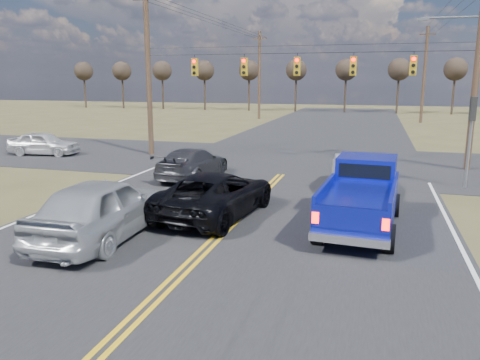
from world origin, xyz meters
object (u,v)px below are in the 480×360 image
(silver_suv, at_px, (103,208))
(dgrey_car_queue, at_px, (193,163))
(white_car_queue, at_px, (355,172))
(black_suv, at_px, (216,194))
(pickup_truck, at_px, (362,196))
(cross_car_west, at_px, (43,143))

(silver_suv, height_order, dgrey_car_queue, silver_suv)
(white_car_queue, distance_m, dgrey_car_queue, 7.53)
(silver_suv, xyz_separation_m, black_suv, (2.42, 3.14, -0.16))
(black_suv, bearing_deg, white_car_queue, -122.88)
(pickup_truck, bearing_deg, silver_suv, -152.31)
(pickup_truck, xyz_separation_m, white_car_queue, (-0.43, 5.14, -0.22))
(pickup_truck, height_order, white_car_queue, pickup_truck)
(black_suv, relative_size, cross_car_west, 1.30)
(pickup_truck, relative_size, white_car_queue, 1.19)
(silver_suv, distance_m, white_car_queue, 10.74)
(black_suv, xyz_separation_m, white_car_queue, (4.39, 5.17, 0.02))
(dgrey_car_queue, distance_m, cross_car_west, 12.07)
(pickup_truck, height_order, cross_car_west, pickup_truck)
(black_suv, distance_m, dgrey_car_queue, 6.50)
(silver_suv, xyz_separation_m, cross_car_west, (-12.15, 12.68, -0.20))
(dgrey_car_queue, height_order, cross_car_west, cross_car_west)
(dgrey_car_queue, bearing_deg, white_car_queue, -179.47)
(cross_car_west, bearing_deg, black_suv, -130.46)
(silver_suv, relative_size, dgrey_car_queue, 1.11)
(pickup_truck, bearing_deg, cross_car_west, 157.93)
(dgrey_car_queue, bearing_deg, silver_suv, 99.17)
(white_car_queue, bearing_deg, black_suv, 42.12)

